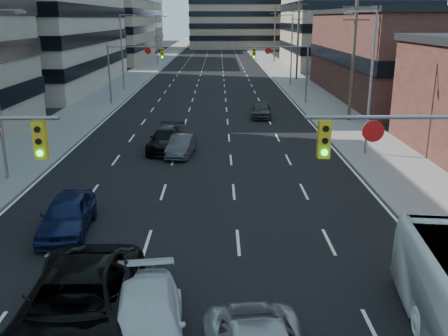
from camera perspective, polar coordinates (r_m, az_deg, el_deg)
name	(u,v)px	position (r m, az deg, el deg)	size (l,w,h in m)	color
road_surface	(215,52)	(136.31, -1.08, 13.16)	(18.00, 300.00, 0.02)	black
sidewalk_left	(171,51)	(136.88, -6.03, 13.12)	(5.00, 300.00, 0.15)	slate
sidewalk_right	(258,51)	(136.70, 3.88, 13.16)	(5.00, 300.00, 0.15)	slate
office_left_far	(96,21)	(108.96, -14.47, 15.97)	(20.00, 30.00, 16.00)	gray
storefront_right_mid	(426,56)	(60.69, 22.10, 11.75)	(20.00, 30.00, 9.00)	#472119
office_right_far	(350,27)	(97.05, 14.19, 15.36)	(22.00, 28.00, 14.00)	gray
bg_block_left	(115,13)	(148.91, -12.41, 16.94)	(24.00, 24.00, 20.00)	#ADA089
bg_block_right	(336,28)	(139.54, 12.66, 15.32)	(22.00, 22.00, 12.00)	gray
signal_near_right	(436,166)	(15.99, 23.04, 0.17)	(6.59, 0.33, 6.00)	slate
signal_far_left	(132,62)	(51.95, -10.51, 11.81)	(6.09, 0.33, 6.00)	slate
signal_far_right	(284,62)	(51.64, 6.92, 11.94)	(6.09, 0.33, 6.00)	slate
utility_pole_block	(353,53)	(43.58, 14.58, 12.62)	(2.20, 0.28, 11.00)	#4C3D2D
utility_pole_midblock	(298,39)	(72.95, 8.45, 14.41)	(2.20, 0.28, 11.00)	#4C3D2D
utility_pole_distant	(275,33)	(102.68, 5.83, 15.13)	(2.20, 0.28, 11.00)	#4C3D2D
streetlight_left_mid	(123,49)	(62.19, -11.47, 13.23)	(2.03, 0.22, 9.00)	slate
streetlight_left_far	(157,38)	(96.77, -7.61, 14.55)	(2.03, 0.22, 9.00)	slate
streetlight_right_near	(369,77)	(32.58, 16.21, 9.99)	(2.03, 0.22, 9.00)	slate
streetlight_right_far	(290,46)	(66.78, 7.60, 13.63)	(2.03, 0.22, 9.00)	slate
black_pickup	(77,306)	(14.82, -16.44, -14.84)	(3.07, 6.66, 1.85)	black
white_van	(146,325)	(13.99, -8.89, -17.30)	(2.05, 5.03, 1.46)	silver
sedan_blue	(67,214)	(21.57, -17.48, -5.09)	(1.85, 4.60, 1.57)	#0D1537
sedan_grey_center	(181,146)	(32.26, -4.88, 2.56)	(1.38, 3.95, 1.30)	#38383B
sedan_black_far	(167,139)	(33.67, -6.57, 3.28)	(2.09, 5.13, 1.49)	black
sedan_grey_right	(261,110)	(44.80, 4.30, 6.68)	(1.71, 4.25, 1.45)	#303032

